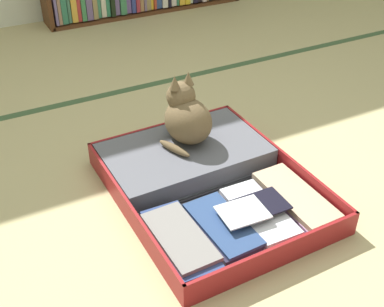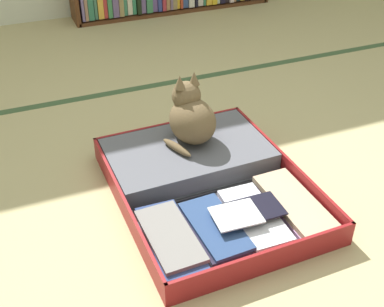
{
  "view_description": "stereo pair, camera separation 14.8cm",
  "coord_description": "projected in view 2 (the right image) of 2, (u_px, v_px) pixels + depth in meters",
  "views": [
    {
      "loc": [
        -0.89,
        -1.24,
        1.27
      ],
      "look_at": [
        -0.16,
        0.18,
        0.17
      ],
      "focal_mm": 46.79,
      "sensor_mm": 36.0,
      "label": 1
    },
    {
      "loc": [
        -0.75,
        -1.3,
        1.27
      ],
      "look_at": [
        -0.16,
        0.18,
        0.17
      ],
      "focal_mm": 46.79,
      "sensor_mm": 36.0,
      "label": 2
    }
  ],
  "objects": [
    {
      "name": "tatami_border",
      "position": [
        156.0,
        85.0,
        2.78
      ],
      "size": [
        4.8,
        0.05,
        0.0
      ],
      "color": "#395433",
      "rests_on": "ground_plane"
    },
    {
      "name": "open_suitcase",
      "position": [
        202.0,
        180.0,
        2.0
      ],
      "size": [
        0.71,
        0.89,
        0.1
      ],
      "color": "maroon",
      "rests_on": "ground_plane"
    },
    {
      "name": "ground_plane",
      "position": [
        247.0,
        205.0,
        1.94
      ],
      "size": [
        10.0,
        10.0,
        0.0
      ],
      "primitive_type": "plane",
      "color": "tan"
    },
    {
      "name": "black_cat",
      "position": [
        190.0,
        117.0,
        2.08
      ],
      "size": [
        0.24,
        0.26,
        0.29
      ],
      "color": "brown",
      "rests_on": "open_suitcase"
    }
  ]
}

